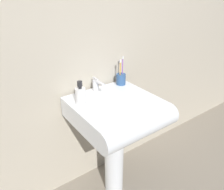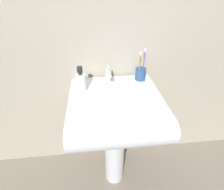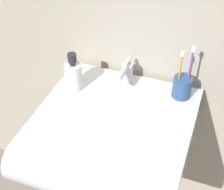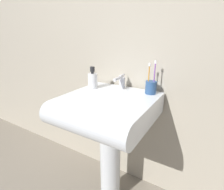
% 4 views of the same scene
% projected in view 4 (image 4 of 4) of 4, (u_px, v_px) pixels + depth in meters
% --- Properties ---
extents(wall_back, '(5.00, 0.05, 2.40)m').
position_uv_depth(wall_back, '(132.00, 28.00, 1.17)').
color(wall_back, '#B7AD99').
rests_on(wall_back, ground).
extents(sink_pedestal, '(0.14, 0.14, 0.66)m').
position_uv_depth(sink_pedestal, '(110.00, 159.00, 1.22)').
color(sink_pedestal, white).
rests_on(sink_pedestal, ground).
extents(sink_basin, '(0.54, 0.56, 0.14)m').
position_uv_depth(sink_basin, '(105.00, 110.00, 1.05)').
color(sink_basin, white).
rests_on(sink_basin, sink_pedestal).
extents(faucet, '(0.04, 0.13, 0.10)m').
position_uv_depth(faucet, '(121.00, 81.00, 1.21)').
color(faucet, silver).
rests_on(faucet, sink_basin).
extents(toothbrush_cup, '(0.07, 0.07, 0.21)m').
position_uv_depth(toothbrush_cup, '(151.00, 87.00, 1.11)').
color(toothbrush_cup, '#2D5184').
rests_on(toothbrush_cup, sink_basin).
extents(soap_bottle, '(0.07, 0.07, 0.15)m').
position_uv_depth(soap_bottle, '(93.00, 80.00, 1.22)').
color(soap_bottle, white).
rests_on(soap_bottle, sink_basin).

